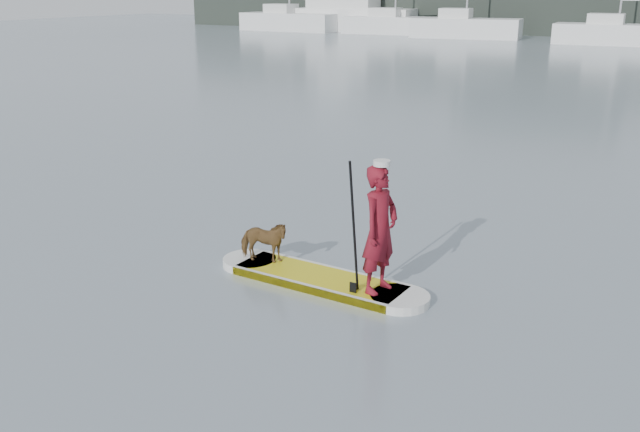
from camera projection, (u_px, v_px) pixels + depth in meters
The scene contains 11 objects.
ground at pixel (371, 230), 12.24m from camera, with size 140.00×140.00×0.00m, color slate.
paddleboard at pixel (320, 279), 10.04m from camera, with size 3.30×0.90×0.12m.
paddler at pixel (380, 229), 9.28m from camera, with size 0.62×0.41×1.71m, color maroon.
white_cap at pixel (382, 163), 9.01m from camera, with size 0.22×0.22×0.07m, color silver.
dog at pixel (263, 241), 10.42m from camera, with size 0.35×0.76×0.64m, color brown.
paddle at pixel (354, 245), 9.26m from camera, with size 0.10×0.30×2.00m.
sailboat_a at pixel (289, 20), 64.08m from camera, with size 9.19×3.08×13.25m.
sailboat_b at pixel (394, 23), 59.94m from camera, with size 8.97×3.44×13.03m.
sailboat_c at pixel (465, 26), 55.46m from camera, with size 8.64×3.85×11.99m.
sailboat_d at pixel (616, 32), 49.19m from camera, with size 8.55×3.14×12.37m.
motor_yacht_b at pixel (349, 8), 63.52m from camera, with size 11.22×4.47×7.25m.
Camera 1 is at (5.00, -10.46, 4.02)m, focal length 40.00 mm.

